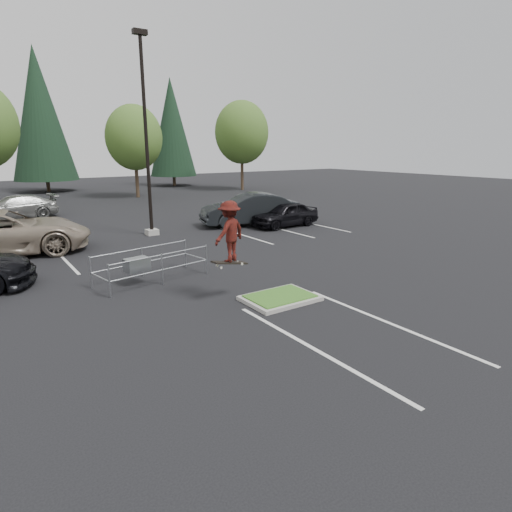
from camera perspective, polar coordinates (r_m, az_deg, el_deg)
ground at (r=13.34m, az=3.21°, el=-5.90°), size 120.00×120.00×0.00m
grass_median at (r=13.31m, az=3.21°, el=-5.59°), size 2.20×1.60×0.16m
stall_lines at (r=17.73m, az=-12.30°, el=-1.06°), size 22.62×17.60×0.01m
light_pole at (r=23.37m, az=-14.35°, el=13.79°), size 0.70×0.60×10.12m
decid_c at (r=42.01m, az=-15.96°, el=14.69°), size 5.12×5.12×8.38m
decid_d at (r=47.73m, az=-1.94°, el=15.89°), size 5.76×5.76×9.43m
conif_b at (r=51.07m, az=-26.88°, el=16.50°), size 6.38×6.38×14.50m
conif_c at (r=53.98m, az=-11.17°, el=16.46°), size 5.50×5.50×12.50m
cart_corral at (r=15.28m, az=-15.15°, el=-1.03°), size 4.06×2.05×1.10m
skateboarder at (r=12.91m, az=-3.61°, el=3.23°), size 1.36×1.06×2.03m
car_l_tan at (r=21.72m, az=-30.82°, el=2.73°), size 7.59×4.34×1.99m
car_r_charc at (r=25.92m, az=-0.87°, el=6.24°), size 6.16×3.54×1.92m
car_r_black at (r=25.55m, az=3.92°, el=5.57°), size 4.35×1.91×1.46m
car_far_silver at (r=32.23m, az=-29.54°, el=5.65°), size 5.51×2.68×1.54m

